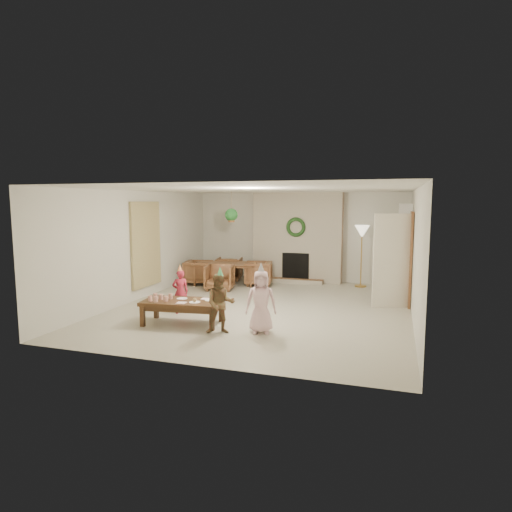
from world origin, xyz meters
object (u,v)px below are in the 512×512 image
at_px(dining_chair_far, 229,269).
at_px(dining_chair_right, 258,273).
at_px(child_red, 180,292).
at_px(dining_table, 225,274).
at_px(child_plaid, 220,304).
at_px(dining_chair_near, 220,277).
at_px(coffee_table_top, 182,302).
at_px(child_pink, 261,302).
at_px(dining_chair_left, 198,272).

height_order(dining_chair_far, dining_chair_right, same).
bearing_deg(dining_chair_right, child_red, -21.58).
distance_m(dining_table, child_plaid, 4.48).
xyz_separation_m(dining_table, dining_chair_near, (0.15, -0.72, 0.03)).
bearing_deg(child_red, dining_table, -118.59).
height_order(coffee_table_top, child_red, child_red).
relative_size(dining_chair_far, dining_chair_right, 1.00).
bearing_deg(dining_chair_near, child_plaid, -78.86).
relative_size(coffee_table_top, child_plaid, 1.39).
distance_m(dining_chair_far, child_red, 3.92).
bearing_deg(dining_chair_far, dining_chair_right, 141.34).
distance_m(dining_chair_near, child_red, 2.46).
relative_size(child_plaid, child_pink, 0.95).
xyz_separation_m(dining_chair_near, child_plaid, (1.45, -3.46, 0.19)).
height_order(dining_chair_near, dining_chair_left, same).
distance_m(dining_chair_far, dining_chair_left, 1.04).
distance_m(dining_chair_left, child_red, 3.20).
xyz_separation_m(coffee_table_top, child_pink, (1.54, -0.07, 0.13)).
relative_size(dining_chair_far, dining_chair_left, 1.00).
bearing_deg(dining_chair_left, child_red, -172.78).
height_order(dining_chair_right, child_plaid, child_plaid).
xyz_separation_m(dining_chair_right, coffee_table_top, (-0.19, -4.05, 0.09)).
height_order(dining_chair_left, child_red, child_red).
bearing_deg(child_plaid, dining_table, 88.02).
height_order(dining_table, dining_chair_near, dining_chair_near).
height_order(child_red, child_pink, child_pink).
bearing_deg(dining_chair_right, dining_chair_near, -51.34).
distance_m(dining_chair_far, child_plaid, 5.21).
xyz_separation_m(dining_chair_far, coffee_table_top, (0.86, -4.59, 0.09)).
distance_m(dining_chair_right, child_red, 3.41).
height_order(dining_chair_left, coffee_table_top, dining_chair_left).
relative_size(coffee_table_top, child_red, 1.62).
xyz_separation_m(dining_chair_right, child_plaid, (0.69, -4.37, 0.19)).
bearing_deg(child_plaid, dining_chair_far, 86.71).
bearing_deg(dining_chair_right, child_pink, 6.52).
relative_size(dining_table, child_red, 1.88).
bearing_deg(coffee_table_top, dining_chair_far, 94.17).
xyz_separation_m(child_red, child_pink, (1.94, -0.77, 0.10)).
height_order(dining_chair_right, child_pink, child_pink).
xyz_separation_m(dining_chair_near, dining_chair_left, (-0.87, 0.57, 0.00)).
xyz_separation_m(dining_chair_far, dining_chair_right, (1.05, -0.54, 0.00)).
height_order(dining_table, dining_chair_right, dining_chair_right).
height_order(dining_chair_left, dining_chair_right, same).
bearing_deg(child_red, dining_chair_right, -134.15).
distance_m(dining_table, dining_chair_right, 0.92).
xyz_separation_m(dining_chair_near, child_red, (0.16, -2.45, 0.12)).
distance_m(dining_chair_far, coffee_table_top, 4.67).
distance_m(dining_chair_far, dining_chair_right, 1.18).
bearing_deg(dining_chair_left, dining_chair_far, -45.00).
bearing_deg(coffee_table_top, dining_table, 93.99).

